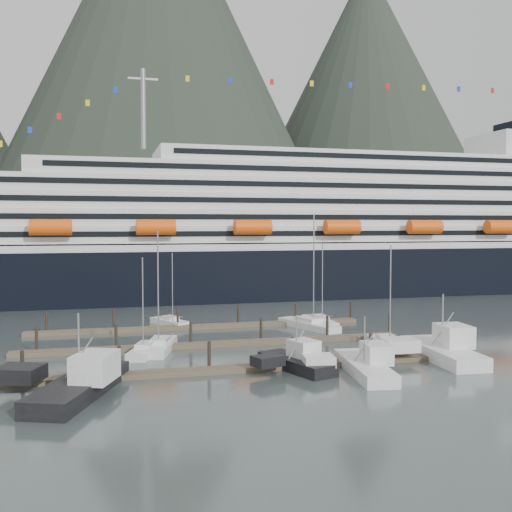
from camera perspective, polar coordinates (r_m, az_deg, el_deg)
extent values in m
plane|color=#4A5756|center=(72.90, 0.56, -8.84)|extent=(1600.00, 1600.00, 0.00)
cone|color=black|center=(652.82, -9.34, 17.61)|extent=(400.00, 400.00, 420.00)
cone|color=black|center=(771.80, 10.41, 13.41)|extent=(360.00, 360.00, 360.00)
cube|color=black|center=(131.78, 4.84, -1.78)|extent=(210.00, 28.00, 12.00)
cube|color=silver|center=(131.40, 4.85, 1.05)|extent=(205.80, 27.44, 1.50)
cube|color=silver|center=(133.08, 6.89, 2.18)|extent=(185.00, 26.00, 3.20)
cube|color=black|center=(121.03, 9.15, 2.16)|extent=(175.75, 0.20, 1.00)
cube|color=silver|center=(133.82, 7.70, 3.55)|extent=(180.00, 25.00, 3.20)
cube|color=black|center=(122.30, 9.92, 3.66)|extent=(171.00, 0.20, 1.00)
cube|color=silver|center=(134.66, 8.50, 4.90)|extent=(172.00, 24.00, 3.20)
cube|color=black|center=(123.67, 10.69, 5.13)|extent=(163.40, 0.20, 1.00)
cube|color=silver|center=(135.60, 9.29, 6.24)|extent=(160.00, 23.00, 3.20)
cube|color=black|center=(125.14, 11.44, 6.56)|extent=(152.00, 0.20, 1.00)
cube|color=silver|center=(136.63, 10.07, 7.51)|extent=(140.00, 22.00, 3.00)
cube|color=black|center=(126.70, 12.17, 7.91)|extent=(133.00, 0.20, 1.00)
cube|color=silver|center=(137.74, 10.85, 8.72)|extent=(95.00, 20.00, 3.00)
cube|color=black|center=(128.79, 12.79, 9.17)|extent=(90.25, 0.20, 1.00)
cylinder|color=gray|center=(126.36, -10.68, 13.60)|extent=(1.00, 1.00, 16.00)
cylinder|color=#FF540D|center=(109.22, -18.97, 2.60)|extent=(7.00, 2.80, 2.80)
cylinder|color=#FF540D|center=(109.31, -9.51, 2.72)|extent=(7.00, 2.80, 2.80)
cylinder|color=#FF540D|center=(112.33, -0.32, 2.77)|extent=(7.00, 2.80, 2.80)
cylinder|color=#FF540D|center=(118.04, 8.20, 2.75)|extent=(7.00, 2.80, 2.80)
cylinder|color=#FF540D|center=(126.09, 15.77, 2.68)|extent=(7.00, 2.80, 2.80)
cylinder|color=#FF540D|center=(136.06, 22.34, 2.58)|extent=(7.00, 2.80, 2.80)
cube|color=#4D3F31|center=(62.20, -1.53, -10.68)|extent=(48.00, 2.00, 0.50)
cylinder|color=black|center=(61.95, -21.36, -9.85)|extent=(0.36, 0.36, 3.20)
cylinder|color=black|center=(61.52, -12.89, -9.80)|extent=(0.36, 0.36, 3.20)
cylinder|color=black|center=(62.40, -4.48, -9.55)|extent=(0.36, 0.36, 3.20)
cylinder|color=black|center=(64.54, 3.51, -9.13)|extent=(0.36, 0.36, 3.20)
cylinder|color=black|center=(67.81, 10.84, -8.58)|extent=(0.36, 0.36, 3.20)
cylinder|color=black|center=(72.07, 17.39, -7.98)|extent=(0.36, 0.36, 3.20)
cube|color=#4D3F31|center=(74.62, -3.80, -8.37)|extent=(48.00, 2.00, 0.50)
cylinder|color=black|center=(74.61, -20.17, -7.65)|extent=(0.36, 0.36, 3.20)
cylinder|color=black|center=(74.25, -13.18, -7.60)|extent=(0.36, 0.36, 3.20)
cylinder|color=black|center=(74.99, -6.23, -7.43)|extent=(0.36, 0.36, 3.20)
cylinder|color=black|center=(76.77, 0.48, -7.17)|extent=(0.36, 0.36, 3.20)
cylinder|color=black|center=(79.55, 6.80, -6.83)|extent=(0.36, 0.36, 3.20)
cylinder|color=black|center=(83.20, 12.62, -6.45)|extent=(0.36, 0.36, 3.20)
cube|color=#4D3F31|center=(87.22, -5.40, -6.72)|extent=(48.00, 2.00, 0.50)
cylinder|color=black|center=(87.37, -19.33, -6.09)|extent=(0.36, 0.36, 3.20)
cylinder|color=black|center=(87.07, -13.39, -6.04)|extent=(0.36, 0.36, 3.20)
cylinder|color=black|center=(87.69, -7.46, -5.92)|extent=(0.36, 0.36, 3.20)
cylinder|color=black|center=(89.22, -1.69, -5.74)|extent=(0.36, 0.36, 3.20)
cylinder|color=black|center=(91.62, 3.83, -5.51)|extent=(0.36, 0.36, 3.20)
cylinder|color=black|center=(94.81, 9.02, -5.26)|extent=(0.36, 0.36, 3.20)
cube|color=silver|center=(72.76, -9.11, -8.70)|extent=(5.16, 10.35, 1.40)
cube|color=silver|center=(72.58, -9.12, -8.00)|extent=(2.86, 3.91, 0.80)
cylinder|color=gray|center=(70.66, -9.30, -3.05)|extent=(0.16, 0.16, 13.30)
cube|color=silver|center=(71.04, -10.50, -9.00)|extent=(4.92, 8.67, 1.24)
cube|color=silver|center=(70.89, -10.50, -8.39)|extent=(2.63, 3.35, 0.71)
cylinder|color=gray|center=(69.27, -10.72, -4.46)|extent=(0.14, 0.14, 10.47)
cube|color=silver|center=(87.28, 5.02, -6.71)|extent=(6.26, 11.58, 1.44)
cube|color=silver|center=(87.13, 5.02, -6.10)|extent=(3.25, 4.42, 0.82)
cylinder|color=gray|center=(85.38, 5.52, -1.23)|extent=(0.16, 0.16, 15.51)
cube|color=silver|center=(90.62, -8.21, -6.37)|extent=(5.45, 7.84, 1.19)
cube|color=silver|center=(90.51, -8.21, -5.91)|extent=(2.74, 3.17, 0.68)
cylinder|color=gray|center=(89.25, -7.96, -2.92)|extent=(0.14, 0.14, 10.04)
cube|color=silver|center=(90.78, 6.09, -6.34)|extent=(2.55, 9.40, 1.25)
cube|color=silver|center=(90.65, 6.10, -5.86)|extent=(1.86, 3.31, 0.71)
cylinder|color=gray|center=(89.08, 6.34, -2.19)|extent=(0.14, 0.14, 12.25)
cube|color=silver|center=(75.23, 12.38, -8.34)|extent=(3.41, 8.87, 1.35)
cube|color=silver|center=(75.07, 12.39, -7.70)|extent=(2.23, 3.22, 0.77)
cylinder|color=gray|center=(73.44, 12.68, -3.52)|extent=(0.15, 0.15, 11.70)
cube|color=black|center=(55.87, -16.46, -12.28)|extent=(9.05, 14.97, 2.23)
cube|color=black|center=(57.88, -21.58, -10.36)|extent=(4.70, 4.36, 1.34)
cube|color=silver|center=(54.78, -15.09, -10.17)|extent=(4.50, 5.19, 2.46)
cube|color=black|center=(54.59, -15.10, -9.26)|extent=(4.19, 4.84, 0.56)
cylinder|color=gray|center=(54.94, -16.53, -8.13)|extent=(0.18, 0.18, 5.58)
cube|color=black|center=(62.96, 3.87, -10.42)|extent=(6.21, 10.08, 1.74)
cube|color=black|center=(60.59, 1.12, -9.93)|extent=(3.50, 2.99, 1.05)
cube|color=silver|center=(63.18, 4.56, -8.84)|extent=(3.27, 3.53, 1.92)
cube|color=black|center=(63.04, 4.56, -8.22)|extent=(3.04, 3.30, 0.44)
cylinder|color=gray|center=(62.30, 3.88, -7.61)|extent=(0.14, 0.14, 4.36)
cube|color=silver|center=(62.23, 10.27, -10.62)|extent=(4.85, 12.73, 1.77)
cube|color=silver|center=(60.81, 5.96, -9.88)|extent=(3.36, 3.11, 1.06)
cube|color=silver|center=(62.23, 11.39, -9.04)|extent=(2.96, 4.03, 1.95)
cube|color=black|center=(62.08, 11.39, -8.40)|extent=(2.76, 3.76, 0.44)
cylinder|color=gray|center=(61.56, 10.29, -7.73)|extent=(0.14, 0.14, 4.43)
cube|color=silver|center=(70.56, 17.30, -9.08)|extent=(4.92, 13.68, 2.24)
cube|color=silver|center=(68.06, 13.48, -8.23)|extent=(4.00, 3.20, 1.34)
cube|color=silver|center=(70.76, 18.30, -7.23)|extent=(3.40, 4.23, 2.46)
cube|color=black|center=(70.61, 18.31, -6.51)|extent=(3.16, 3.95, 0.56)
cylinder|color=gray|center=(69.82, 17.35, -5.76)|extent=(0.18, 0.18, 5.60)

